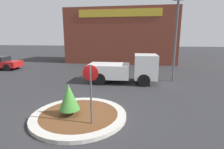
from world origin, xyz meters
name	(u,v)px	position (x,y,z in m)	size (l,w,h in m)	color
ground_plane	(79,117)	(0.00, 0.00, 0.00)	(120.00, 120.00, 0.00)	#2D2D30
traffic_island	(79,115)	(0.00, 0.00, 0.08)	(4.15, 4.15, 0.15)	#BCB7AD
stop_sign	(91,86)	(0.79, -0.77, 1.68)	(0.60, 0.07, 2.48)	#4C4C51
island_shrub	(69,97)	(-0.35, -0.18, 0.96)	(0.88, 0.88, 1.36)	brown
utility_truck	(126,69)	(1.52, 6.27, 1.05)	(5.20, 2.33, 2.17)	white
storefront_building	(122,36)	(-0.11, 17.97, 3.54)	(14.37, 6.07, 7.06)	brown
light_pole	(176,34)	(5.16, 7.25, 3.68)	(0.70, 0.30, 6.26)	#4C4C51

